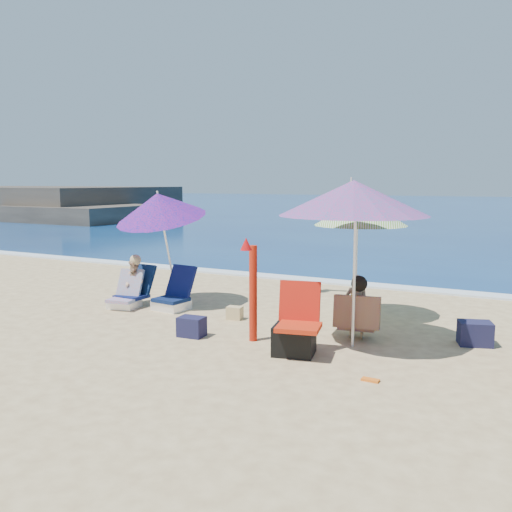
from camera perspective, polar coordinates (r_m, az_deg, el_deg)
The scene contains 17 objects.
ground at distance 7.54m, azimuth -1.54°, elevation -9.37°, with size 120.00×120.00×0.00m.
sea at distance 51.45m, azimuth 23.87°, elevation 4.50°, with size 120.00×80.00×0.12m.
foam at distance 12.11m, azimuth 10.35°, elevation -2.86°, with size 120.00×0.50×0.04m.
headland at distance 40.36m, azimuth -22.14°, elevation 4.78°, with size 20.50×11.50×2.60m.
umbrella_turquoise at distance 7.34m, azimuth 10.08°, elevation 5.93°, with size 2.49×2.49×2.27m.
umbrella_striped at distance 8.94m, azimuth 10.81°, elevation 4.48°, with size 1.84×1.84×1.98m.
umbrella_blue at distance 9.84m, azimuth -9.99°, elevation 5.11°, with size 1.64×1.70×2.18m.
furled_umbrella at distance 7.56m, azimuth -0.44°, elevation -2.94°, with size 0.24×0.49×1.49m.
chair_navy at distance 9.73m, azimuth -8.53°, elevation -4.33°, with size 0.61×0.72×0.75m.
chair_rainbow at distance 10.02m, azimuth -13.37°, elevation -4.25°, with size 0.58×0.69×0.66m.
camp_chair_left at distance 7.16m, azimuth 4.11°, elevation -7.97°, with size 0.73×0.71×0.94m.
person_center at distance 7.87m, azimuth 10.43°, elevation -5.37°, with size 0.67×0.64×0.93m.
person_left at distance 10.12m, azimuth -12.41°, elevation -2.69°, with size 0.55×0.67×0.92m.
bag_navy_a at distance 8.03m, azimuth -6.69°, elevation -7.29°, with size 0.39×0.30×0.29m.
bag_tan at distance 8.96m, azimuth -2.22°, elevation -5.92°, with size 0.26×0.20×0.21m.
bag_navy_b at distance 8.13m, azimuth 21.76°, elevation -7.46°, with size 0.51×0.44×0.32m.
orange_item at distance 6.42m, azimuth 11.77°, elevation -12.47°, with size 0.20×0.10×0.03m.
Camera 1 is at (3.53, -6.28, 2.21)m, focal length 38.58 mm.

